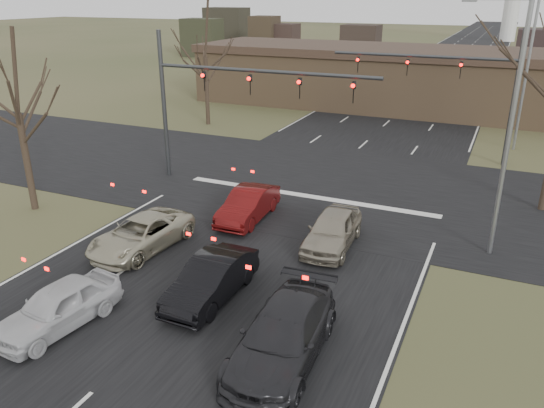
{
  "coord_description": "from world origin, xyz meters",
  "views": [
    {
      "loc": [
        8.86,
        -11.04,
        9.76
      ],
      "look_at": [
        0.86,
        6.71,
        2.0
      ],
      "focal_mm": 35.0,
      "sensor_mm": 36.0,
      "label": 1
    }
  ],
  "objects_px": {
    "streetlight_right_far": "(525,64)",
    "car_silver_suv": "(141,234)",
    "car_red_ahead": "(248,205)",
    "building": "(429,80)",
    "streetlight_right_near": "(507,116)",
    "car_white_sedan": "(58,307)",
    "car_black_hatch": "(211,279)",
    "car_silver_ahead": "(332,230)",
    "car_charcoal_sedan": "(283,336)",
    "mast_arm_near": "(215,90)",
    "mast_arm_far": "(465,79)"
  },
  "relations": [
    {
      "from": "streetlight_right_near",
      "to": "car_silver_ahead",
      "type": "xyz_separation_m",
      "value": [
        -5.82,
        -2.02,
        -4.84
      ]
    },
    {
      "from": "building",
      "to": "car_black_hatch",
      "type": "distance_m",
      "value": 35.6
    },
    {
      "from": "car_silver_suv",
      "to": "car_red_ahead",
      "type": "height_order",
      "value": "car_red_ahead"
    },
    {
      "from": "streetlight_right_far",
      "to": "car_silver_suv",
      "type": "relative_size",
      "value": 2.07
    },
    {
      "from": "streetlight_right_far",
      "to": "car_silver_suv",
      "type": "xyz_separation_m",
      "value": [
        -13.32,
        -22.45,
        -4.91
      ]
    },
    {
      "from": "car_black_hatch",
      "to": "streetlight_right_far",
      "type": "bearing_deg",
      "value": 70.22
    },
    {
      "from": "mast_arm_near",
      "to": "car_charcoal_sedan",
      "type": "distance_m",
      "value": 16.13
    },
    {
      "from": "streetlight_right_near",
      "to": "car_silver_suv",
      "type": "bearing_deg",
      "value": -156.99
    },
    {
      "from": "streetlight_right_near",
      "to": "car_silver_suv",
      "type": "relative_size",
      "value": 2.07
    },
    {
      "from": "streetlight_right_near",
      "to": "car_white_sedan",
      "type": "distance_m",
      "value": 16.82
    },
    {
      "from": "mast_arm_far",
      "to": "car_silver_suv",
      "type": "height_order",
      "value": "mast_arm_far"
    },
    {
      "from": "car_black_hatch",
      "to": "car_white_sedan",
      "type": "bearing_deg",
      "value": -135.78
    },
    {
      "from": "streetlight_right_near",
      "to": "car_silver_ahead",
      "type": "height_order",
      "value": "streetlight_right_near"
    },
    {
      "from": "car_charcoal_sedan",
      "to": "car_red_ahead",
      "type": "height_order",
      "value": "car_charcoal_sedan"
    },
    {
      "from": "car_silver_suv",
      "to": "car_red_ahead",
      "type": "relative_size",
      "value": 1.11
    },
    {
      "from": "streetlight_right_near",
      "to": "car_charcoal_sedan",
      "type": "xyz_separation_m",
      "value": [
        -4.82,
        -9.51,
        -4.81
      ]
    },
    {
      "from": "streetlight_right_far",
      "to": "car_red_ahead",
      "type": "relative_size",
      "value": 2.29
    },
    {
      "from": "building",
      "to": "streetlight_right_far",
      "type": "xyz_separation_m",
      "value": [
        7.32,
        -11.0,
        2.92
      ]
    },
    {
      "from": "car_charcoal_sedan",
      "to": "car_silver_ahead",
      "type": "xyz_separation_m",
      "value": [
        -1.0,
        7.49,
        -0.02
      ]
    },
    {
      "from": "car_silver_suv",
      "to": "car_black_hatch",
      "type": "relative_size",
      "value": 1.1
    },
    {
      "from": "streetlight_right_far",
      "to": "car_silver_suv",
      "type": "height_order",
      "value": "streetlight_right_far"
    },
    {
      "from": "building",
      "to": "streetlight_right_near",
      "type": "xyz_separation_m",
      "value": [
        6.82,
        -28.0,
        2.92
      ]
    },
    {
      "from": "building",
      "to": "car_charcoal_sedan",
      "type": "relative_size",
      "value": 7.97
    },
    {
      "from": "mast_arm_near",
      "to": "mast_arm_far",
      "type": "height_order",
      "value": "same"
    },
    {
      "from": "streetlight_right_near",
      "to": "car_black_hatch",
      "type": "height_order",
      "value": "streetlight_right_near"
    },
    {
      "from": "streetlight_right_far",
      "to": "car_black_hatch",
      "type": "bearing_deg",
      "value": -109.79
    },
    {
      "from": "car_charcoal_sedan",
      "to": "car_silver_ahead",
      "type": "bearing_deg",
      "value": 94.07
    },
    {
      "from": "car_white_sedan",
      "to": "car_red_ahead",
      "type": "height_order",
      "value": "car_red_ahead"
    },
    {
      "from": "car_charcoal_sedan",
      "to": "car_red_ahead",
      "type": "distance_m",
      "value": 10.17
    },
    {
      "from": "car_white_sedan",
      "to": "car_black_hatch",
      "type": "relative_size",
      "value": 0.95
    },
    {
      "from": "car_silver_suv",
      "to": "car_black_hatch",
      "type": "xyz_separation_m",
      "value": [
        4.5,
        -2.07,
        0.05
      ]
    },
    {
      "from": "streetlight_right_near",
      "to": "streetlight_right_far",
      "type": "height_order",
      "value": "same"
    },
    {
      "from": "car_red_ahead",
      "to": "building",
      "type": "bearing_deg",
      "value": 80.67
    },
    {
      "from": "streetlight_right_near",
      "to": "car_white_sedan",
      "type": "relative_size",
      "value": 2.4
    },
    {
      "from": "mast_arm_near",
      "to": "car_silver_ahead",
      "type": "bearing_deg",
      "value": -31.38
    },
    {
      "from": "streetlight_right_near",
      "to": "car_black_hatch",
      "type": "bearing_deg",
      "value": -137.9
    },
    {
      "from": "mast_arm_far",
      "to": "car_white_sedan",
      "type": "bearing_deg",
      "value": -111.0
    },
    {
      "from": "streetlight_right_far",
      "to": "car_black_hatch",
      "type": "relative_size",
      "value": 2.27
    },
    {
      "from": "car_silver_suv",
      "to": "car_white_sedan",
      "type": "height_order",
      "value": "car_white_sedan"
    },
    {
      "from": "streetlight_right_far",
      "to": "car_charcoal_sedan",
      "type": "height_order",
      "value": "streetlight_right_far"
    },
    {
      "from": "mast_arm_far",
      "to": "streetlight_right_near",
      "type": "distance_m",
      "value": 13.28
    },
    {
      "from": "building",
      "to": "mast_arm_far",
      "type": "distance_m",
      "value": 15.75
    },
    {
      "from": "mast_arm_far",
      "to": "car_black_hatch",
      "type": "distance_m",
      "value": 21.72
    },
    {
      "from": "building",
      "to": "car_black_hatch",
      "type": "xyz_separation_m",
      "value": [
        -1.5,
        -35.52,
        -1.94
      ]
    },
    {
      "from": "building",
      "to": "streetlight_right_far",
      "type": "height_order",
      "value": "streetlight_right_far"
    },
    {
      "from": "mast_arm_near",
      "to": "car_black_hatch",
      "type": "distance_m",
      "value": 12.74
    },
    {
      "from": "building",
      "to": "car_silver_ahead",
      "type": "distance_m",
      "value": 30.1
    },
    {
      "from": "streetlight_right_near",
      "to": "car_white_sedan",
      "type": "bearing_deg",
      "value": -137.26
    },
    {
      "from": "car_black_hatch",
      "to": "car_silver_ahead",
      "type": "xyz_separation_m",
      "value": [
        2.5,
        5.5,
        0.02
      ]
    },
    {
      "from": "car_silver_suv",
      "to": "mast_arm_far",
      "type": "bearing_deg",
      "value": 65.92
    }
  ]
}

